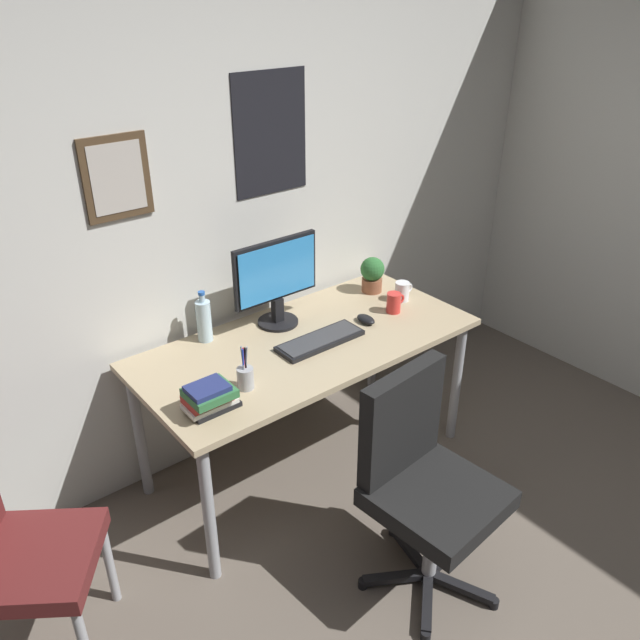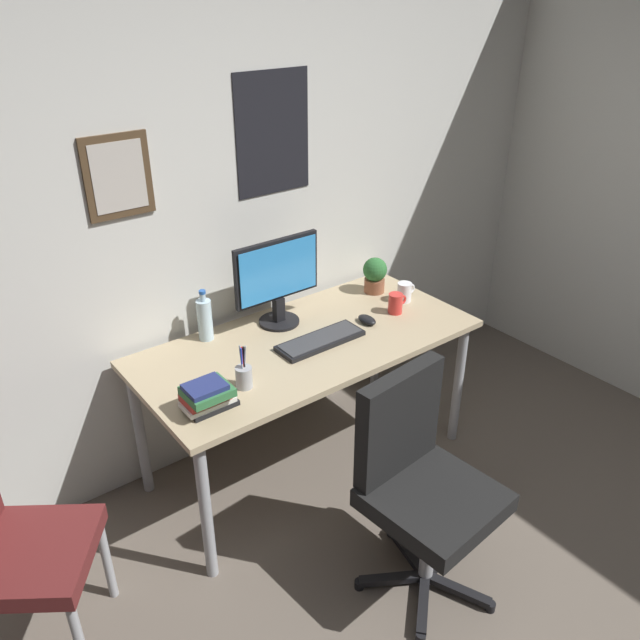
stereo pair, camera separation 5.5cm
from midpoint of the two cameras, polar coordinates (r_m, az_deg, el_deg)
The scene contains 13 objects.
wall_back at distance 3.05m, azimuth -8.72°, elevation 9.88°, with size 4.40×0.10×2.60m.
desk at distance 3.04m, azimuth -0.63°, elevation -3.01°, with size 1.62×0.76×0.74m.
office_chair at distance 2.60m, azimuth 9.48°, elevation -13.64°, with size 0.56×0.57×0.95m.
side_chair at distance 2.59m, azimuth -25.53°, elevation -17.58°, with size 0.59×0.59×0.88m.
monitor at distance 3.06m, azimuth -3.32°, elevation 3.72°, with size 0.46×0.20×0.43m.
keyboard at distance 2.98m, azimuth 0.56°, elevation -1.83°, with size 0.43×0.15×0.03m.
computer_mouse at distance 3.16m, azimuth 4.72°, elevation 0.02°, with size 0.06×0.11×0.04m.
water_bottle at distance 3.01m, azimuth -9.76°, elevation 0.10°, with size 0.07×0.07×0.25m.
coffee_mug_near at distance 3.38m, azimuth 8.04°, elevation 2.50°, with size 0.11×0.08×0.10m.
coffee_mug_far at distance 3.26m, azimuth 7.27°, elevation 1.50°, with size 0.11×0.07×0.10m.
potted_plant at distance 3.44m, azimuth 5.37°, elevation 4.12°, with size 0.13×0.13×0.20m.
pen_cup at distance 2.66m, azimuth -6.24°, elevation -5.00°, with size 0.07×0.07×0.20m.
book_stack_left at distance 2.55m, azimuth -9.46°, elevation -6.71°, with size 0.21×0.17×0.13m.
Camera 2 is at (-1.36, -0.41, 2.25)m, focal length 35.79 mm.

